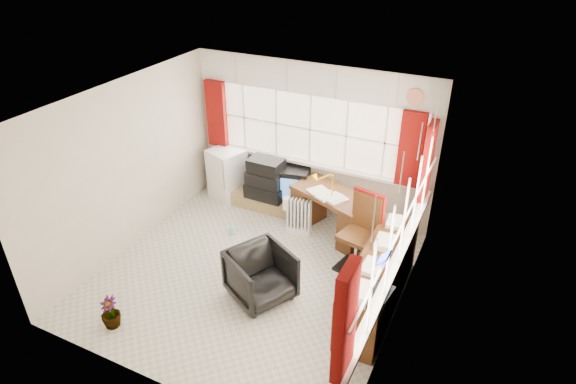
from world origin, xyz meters
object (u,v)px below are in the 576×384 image
(office_chair, at_px, (261,276))
(credenza, at_px, (379,280))
(desk_lamp, at_px, (332,181))
(desk, at_px, (332,211))
(task_chair, at_px, (363,229))
(radiator, at_px, (299,219))
(tv_bench, at_px, (273,201))
(crt_tv, at_px, (292,181))
(mini_fridge, at_px, (228,174))

(office_chair, distance_m, credenza, 1.50)
(desk_lamp, bearing_deg, desk, 106.03)
(desk, relative_size, task_chair, 1.21)
(desk_lamp, relative_size, radiator, 0.73)
(credenza, distance_m, tv_bench, 2.75)
(desk, relative_size, office_chair, 1.84)
(crt_tv, bearing_deg, office_chair, -75.05)
(crt_tv, bearing_deg, tv_bench, -155.75)
(credenza, bearing_deg, task_chair, 123.06)
(desk, xyz_separation_m, mini_fridge, (-2.06, 0.28, 0.05))
(tv_bench, distance_m, crt_tv, 0.51)
(desk_lamp, relative_size, office_chair, 0.56)
(office_chair, distance_m, mini_fridge, 2.71)
(desk, bearing_deg, office_chair, -99.33)
(radiator, bearing_deg, desk, 22.92)
(crt_tv, bearing_deg, radiator, -56.18)
(radiator, bearing_deg, task_chair, -17.53)
(office_chair, bearing_deg, radiator, 35.45)
(task_chair, distance_m, tv_bench, 2.07)
(tv_bench, xyz_separation_m, mini_fridge, (-0.90, 0.00, 0.33))
(desk, relative_size, desk_lamp, 3.27)
(task_chair, distance_m, credenza, 0.85)
(office_chair, height_order, mini_fridge, mini_fridge)
(office_chair, relative_size, radiator, 1.29)
(radiator, height_order, crt_tv, crt_tv)
(desk_lamp, xyz_separation_m, office_chair, (-0.34, -1.59, -0.68))
(desk_lamp, bearing_deg, radiator, -177.07)
(office_chair, bearing_deg, credenza, -40.43)
(task_chair, height_order, crt_tv, task_chair)
(desk, distance_m, credenza, 1.67)
(task_chair, distance_m, mini_fridge, 2.86)
(mini_fridge, bearing_deg, desk_lamp, -12.13)
(desk, xyz_separation_m, tv_bench, (-1.16, 0.28, -0.28))
(desk, xyz_separation_m, task_chair, (0.67, -0.55, 0.21))
(credenza, bearing_deg, tv_bench, 146.30)
(desk, xyz_separation_m, credenza, (1.11, -1.24, -0.01))
(tv_bench, bearing_deg, task_chair, -24.44)
(radiator, bearing_deg, tv_bench, 145.86)
(credenza, height_order, crt_tv, credenza)
(office_chair, relative_size, mini_fridge, 0.84)
(desk, relative_size, credenza, 0.70)
(mini_fridge, bearing_deg, radiator, -16.72)
(tv_bench, distance_m, mini_fridge, 0.95)
(credenza, distance_m, mini_fridge, 3.52)
(crt_tv, height_order, mini_fridge, mini_fridge)
(desk_lamp, xyz_separation_m, tv_bench, (-1.21, 0.45, -0.90))
(radiator, height_order, mini_fridge, mini_fridge)
(office_chair, height_order, tv_bench, office_chair)
(credenza, relative_size, tv_bench, 1.43)
(credenza, bearing_deg, desk, 131.93)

